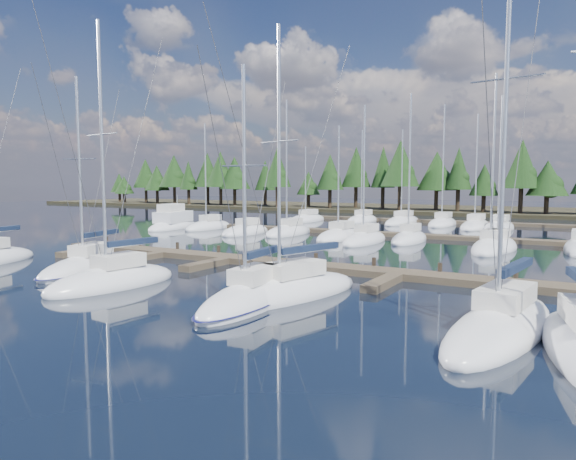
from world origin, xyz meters
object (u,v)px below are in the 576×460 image
Objects in this scene: main_dock at (304,267)px; front_sailboat_4 at (250,299)px; front_sailboat_2 at (113,281)px; front_sailboat_5 at (501,326)px; front_sailboat_1 at (88,267)px; motor_yacht_left at (173,224)px; front_sailboat_3 at (287,292)px.

main_dock is 3.91× the size of front_sailboat_4.
main_dock is at bearing 104.04° from front_sailboat_4.
front_sailboat_5 is at bearing 3.55° from front_sailboat_2.
front_sailboat_1 reaches higher than front_sailboat_4.
front_sailboat_5 is at bearing -2.80° from front_sailboat_1.
front_sailboat_1 reaches higher than main_dock.
front_sailboat_1 is 23.99m from front_sailboat_5.
front_sailboat_2 is (5.00, -2.35, 0.02)m from front_sailboat_1.
front_sailboat_5 reaches higher than front_sailboat_4.
main_dock is 13.35m from front_sailboat_1.
front_sailboat_5 reaches higher than front_sailboat_1.
front_sailboat_2 is 35.02m from motor_yacht_left.
front_sailboat_2 is at bearing -123.60° from main_dock.
front_sailboat_3 is at bearing 0.05° from front_sailboat_1.
front_sailboat_1 is 0.87× the size of front_sailboat_2.
front_sailboat_2 is at bearing -25.16° from front_sailboat_1.
motor_yacht_left is at bearing 127.94° from front_sailboat_2.
front_sailboat_1 is at bearing 177.20° from front_sailboat_5.
motor_yacht_left is (-40.49, 26.44, 0.23)m from front_sailboat_5.
motor_yacht_left is at bearing 146.86° from front_sailboat_5.
front_sailboat_3 is at bearing 173.03° from front_sailboat_5.
front_sailboat_3 is at bearing 14.29° from front_sailboat_2.
front_sailboat_1 is 5.53m from front_sailboat_2.
front_sailboat_4 is at bearing 1.46° from front_sailboat_2.
main_dock is 3.52× the size of front_sailboat_1.
main_dock is 33.22m from motor_yacht_left.
front_sailboat_2 is 1.41× the size of motor_yacht_left.
front_sailboat_1 is 1.11× the size of front_sailboat_4.
front_sailboat_4 reaches higher than main_dock.
front_sailboat_4 is 40.72m from motor_yacht_left.
front_sailboat_5 is (10.36, 0.96, 0.03)m from front_sailboat_4.
main_dock is at bearing 146.81° from front_sailboat_5.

